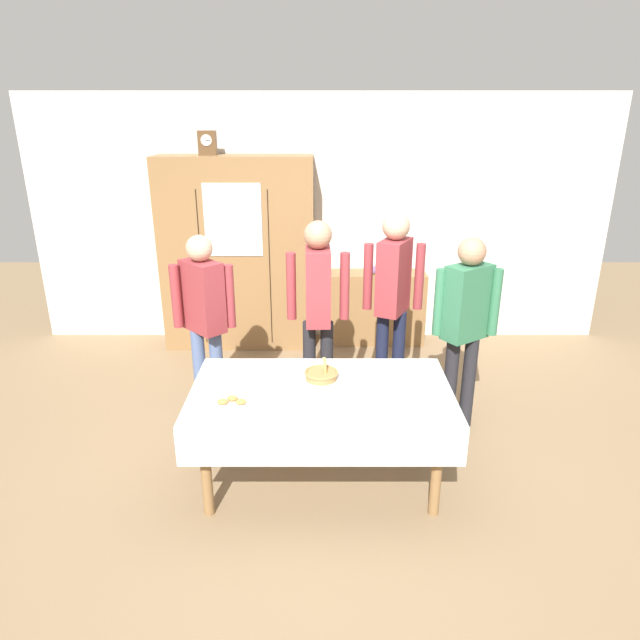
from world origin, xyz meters
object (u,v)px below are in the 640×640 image
(person_beside_shelf, at_px, (392,290))
(book_stack, at_px, (375,271))
(wall_cabinet, at_px, (237,255))
(spoon_center, at_px, (365,394))
(tea_cup_far_right, at_px, (276,377))
(person_behind_table_right, at_px, (203,310))
(spoon_mid_left, at_px, (286,394))
(bread_basket, at_px, (320,374))
(pastry_plate, at_px, (230,405))
(person_near_right_end, at_px, (317,300))
(tea_cup_near_left, at_px, (373,374))
(spoon_far_right, at_px, (225,383))
(dining_table, at_px, (320,404))
(person_by_cabinet, at_px, (464,316))
(bookshelf_low, at_px, (374,308))
(mantel_clock, at_px, (206,143))
(tea_cup_center, at_px, (416,385))

(person_beside_shelf, bearing_deg, book_stack, 90.14)
(wall_cabinet, xyz_separation_m, spoon_center, (1.20, -2.64, -0.30))
(wall_cabinet, height_order, book_stack, wall_cabinet)
(tea_cup_far_right, relative_size, person_behind_table_right, 0.08)
(wall_cabinet, relative_size, spoon_mid_left, 17.48)
(bread_basket, height_order, pastry_plate, bread_basket)
(person_near_right_end, bearing_deg, tea_cup_near_left, -64.63)
(spoon_far_right, relative_size, spoon_center, 1.00)
(dining_table, xyz_separation_m, spoon_mid_left, (-0.23, -0.04, 0.10))
(person_beside_shelf, distance_m, person_by_cabinet, 0.70)
(bread_basket, relative_size, spoon_mid_left, 2.02)
(bookshelf_low, bearing_deg, spoon_mid_left, -107.49)
(mantel_clock, distance_m, bookshelf_low, 2.52)
(tea_cup_near_left, relative_size, spoon_center, 1.09)
(wall_cabinet, bearing_deg, spoon_far_right, -84.36)
(person_beside_shelf, distance_m, person_near_right_end, 0.68)
(dining_table, relative_size, tea_cup_far_right, 13.60)
(wall_cabinet, xyz_separation_m, bookshelf_low, (1.52, 0.05, -0.63))
(wall_cabinet, distance_m, bookshelf_low, 1.65)
(tea_cup_near_left, bearing_deg, spoon_far_right, -175.53)
(spoon_center, relative_size, spoon_mid_left, 1.00)
(wall_cabinet, bearing_deg, spoon_center, -65.56)
(pastry_plate, relative_size, spoon_far_right, 2.35)
(pastry_plate, bearing_deg, bread_basket, 34.22)
(book_stack, distance_m, tea_cup_near_left, 2.45)
(tea_cup_near_left, distance_m, person_near_right_end, 0.98)
(wall_cabinet, height_order, spoon_center, wall_cabinet)
(dining_table, relative_size, wall_cabinet, 0.85)
(mantel_clock, bearing_deg, person_by_cabinet, -37.85)
(bread_basket, distance_m, person_beside_shelf, 1.27)
(dining_table, bearing_deg, bookshelf_low, 76.81)
(tea_cup_center, distance_m, person_near_right_end, 1.25)
(person_near_right_end, bearing_deg, tea_cup_center, -56.22)
(tea_cup_far_right, relative_size, pastry_plate, 0.46)
(spoon_center, bearing_deg, dining_table, 171.31)
(tea_cup_center, xyz_separation_m, bread_basket, (-0.65, 0.15, 0.01))
(tea_cup_far_right, bearing_deg, person_beside_shelf, 49.40)
(wall_cabinet, height_order, person_by_cabinet, wall_cabinet)
(person_behind_table_right, bearing_deg, tea_cup_center, -30.73)
(spoon_center, distance_m, person_beside_shelf, 1.38)
(mantel_clock, relative_size, person_by_cabinet, 0.15)
(tea_cup_near_left, height_order, spoon_center, tea_cup_near_left)
(dining_table, relative_size, bookshelf_low, 1.61)
(dining_table, xyz_separation_m, tea_cup_near_left, (0.38, 0.20, 0.12))
(person_by_cabinet, bearing_deg, tea_cup_far_right, -156.51)
(bread_basket, bearing_deg, dining_table, -90.48)
(tea_cup_far_right, relative_size, person_beside_shelf, 0.08)
(tea_cup_near_left, bearing_deg, spoon_mid_left, -157.68)
(wall_cabinet, distance_m, pastry_plate, 2.83)
(tea_cup_far_right, distance_m, spoon_far_right, 0.35)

